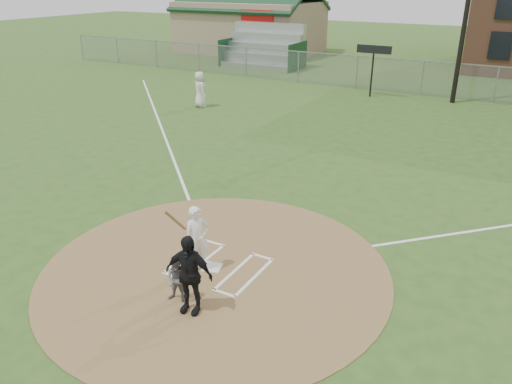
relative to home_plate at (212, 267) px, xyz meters
The scene contains 13 objects.
ground 0.12m from the home_plate, ahead, with size 140.00×140.00×0.00m, color #2F501B.
dirt_circle 0.11m from the home_plate, ahead, with size 8.40×8.40×0.02m, color olive.
home_plate is the anchor object (origin of this frame).
foul_line_third 12.65m from the home_plate, 134.64° to the left, with size 0.10×24.00×0.01m, color white.
catcher 1.55m from the home_plate, 85.70° to the right, with size 0.51×0.40×1.05m, color slate.
umpire 1.90m from the home_plate, 71.33° to the right, with size 1.05×0.44×1.78m, color black.
ondeck_player 16.44m from the home_plate, 126.04° to the left, with size 0.92×0.60×1.88m, color silver.
batters_boxes 0.19m from the home_plate, 53.86° to the left, with size 2.08×1.88×0.01m.
batter_at_plate 0.88m from the home_plate, 139.19° to the right, with size 0.73×1.06×1.78m.
outfield_fence 22.02m from the home_plate, 89.71° to the left, with size 56.08×0.08×2.03m.
bleachers 29.24m from the home_plate, 116.19° to the left, with size 6.08×3.20×3.20m.
clubhouse 37.61m from the home_plate, 118.46° to the left, with size 12.20×8.71×6.23m.
scoreboard_sign 20.48m from the home_plate, 96.75° to the left, with size 2.00×0.10×2.93m.
Camera 1 is at (5.91, -8.54, 6.56)m, focal length 35.00 mm.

